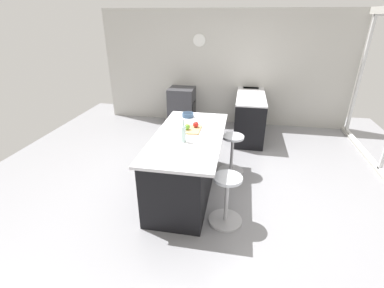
# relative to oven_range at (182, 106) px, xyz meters

# --- Properties ---
(ground_plane) EXTENTS (7.69, 7.69, 0.00)m
(ground_plane) POSITION_rel_oven_range_xyz_m (2.61, 0.96, -0.45)
(ground_plane) COLOR gray
(interior_partition_left) EXTENTS (0.15, 5.84, 2.62)m
(interior_partition_left) POSITION_rel_oven_range_xyz_m (-0.35, 0.96, 0.87)
(interior_partition_left) COLOR beige
(interior_partition_left) RESTS_ON ground_plane
(sink_cabinet) EXTENTS (2.56, 0.60, 1.20)m
(sink_cabinet) POSITION_rel_oven_range_xyz_m (-0.00, 1.63, 0.02)
(sink_cabinet) COLOR black
(sink_cabinet) RESTS_ON ground_plane
(oven_range) EXTENTS (0.60, 0.61, 0.89)m
(oven_range) POSITION_rel_oven_range_xyz_m (0.00, 0.00, 0.00)
(oven_range) COLOR #38383D
(oven_range) RESTS_ON ground_plane
(kitchen_island) EXTENTS (2.04, 0.97, 0.92)m
(kitchen_island) POSITION_rel_oven_range_xyz_m (2.83, 0.68, 0.02)
(kitchen_island) COLOR black
(kitchen_island) RESTS_ON ground_plane
(stool_by_window) EXTENTS (0.44, 0.44, 0.68)m
(stool_by_window) POSITION_rel_oven_range_xyz_m (2.19, 1.34, -0.12)
(stool_by_window) COLOR #B7B7BC
(stool_by_window) RESTS_ON ground_plane
(stool_middle) EXTENTS (0.44, 0.44, 0.68)m
(stool_middle) POSITION_rel_oven_range_xyz_m (3.48, 1.34, -0.12)
(stool_middle) COLOR #B7B7BC
(stool_middle) RESTS_ON ground_plane
(cutting_board) EXTENTS (0.36, 0.24, 0.02)m
(cutting_board) POSITION_rel_oven_range_xyz_m (2.64, 0.75, 0.48)
(cutting_board) COLOR tan
(cutting_board) RESTS_ON kitchen_island
(apple_green) EXTENTS (0.09, 0.09, 0.09)m
(apple_green) POSITION_rel_oven_range_xyz_m (2.68, 0.68, 0.54)
(apple_green) COLOR #609E2D
(apple_green) RESTS_ON cutting_board
(apple_red) EXTENTS (0.09, 0.09, 0.09)m
(apple_red) POSITION_rel_oven_range_xyz_m (2.57, 0.79, 0.54)
(apple_red) COLOR red
(apple_red) RESTS_ON cutting_board
(water_bottle) EXTENTS (0.06, 0.06, 0.31)m
(water_bottle) POSITION_rel_oven_range_xyz_m (3.07, 0.71, 0.59)
(water_bottle) COLOR silver
(water_bottle) RESTS_ON kitchen_island
(fruit_bowl) EXTENTS (0.19, 0.19, 0.07)m
(fruit_bowl) POSITION_rel_oven_range_xyz_m (2.08, 0.57, 0.51)
(fruit_bowl) COLOR #334C6B
(fruit_bowl) RESTS_ON kitchen_island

